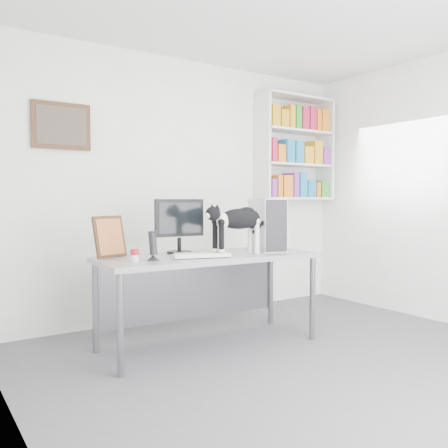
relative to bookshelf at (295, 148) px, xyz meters
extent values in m
cube|color=#56575B|center=(-1.40, -1.85, -1.85)|extent=(4.00, 4.00, 0.01)
cube|color=white|center=(-1.40, 0.15, -0.50)|extent=(4.00, 0.01, 2.70)
cube|color=white|center=(-3.40, -1.85, -0.50)|extent=(0.01, 4.00, 2.70)
cube|color=silver|center=(0.00, 0.00, 0.00)|extent=(1.03, 0.28, 1.24)
cube|color=#462A16|center=(-2.70, 0.12, 0.05)|extent=(0.52, 0.04, 0.42)
cube|color=slate|center=(-1.77, -0.90, -1.46)|extent=(1.89, 0.81, 0.77)
cube|color=black|center=(-1.92, -0.66, -0.84)|extent=(0.46, 0.24, 0.48)
cube|color=silver|center=(-1.92, -1.01, -1.06)|extent=(0.49, 0.29, 0.04)
cube|color=#B9B9BE|center=(-1.11, -0.85, -0.84)|extent=(0.34, 0.51, 0.47)
cylinder|color=black|center=(-2.32, -0.97, -0.96)|extent=(0.12, 0.12, 0.24)
cube|color=#462A16|center=(-2.53, -0.59, -0.90)|extent=(0.30, 0.19, 0.35)
cylinder|color=#B00F23|center=(-2.46, -0.95, -1.03)|extent=(0.08, 0.08, 0.09)
camera|label=1|loc=(-3.86, -4.27, -0.61)|focal=38.00mm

